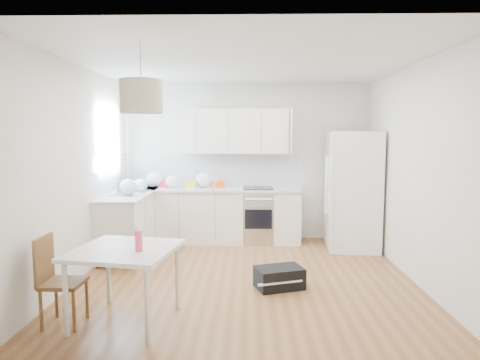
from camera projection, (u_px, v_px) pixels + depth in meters
The scene contains 29 objects.
floor at pixel (245, 277), 5.50m from camera, with size 4.20×4.20×0.00m, color brown.
ceiling at pixel (246, 62), 5.21m from camera, with size 4.20×4.20×0.00m, color white.
wall_back at pixel (246, 162), 7.44m from camera, with size 4.20×4.20×0.00m, color beige.
wall_left at pixel (79, 172), 5.40m from camera, with size 4.20×4.20×0.00m, color beige.
wall_right at pixel (414, 173), 5.31m from camera, with size 4.20×4.20×0.00m, color beige.
window_glassblock at pixel (109, 139), 6.50m from camera, with size 0.02×1.00×1.00m, color #BFE0F9.
cabinets_back at pixel (211, 216), 7.25m from camera, with size 3.00×0.60×0.88m, color silver.
cabinets_left at pixel (131, 223), 6.68m from camera, with size 0.60×1.80×0.88m, color silver.
counter_back at pixel (211, 189), 7.20m from camera, with size 3.02×0.64×0.04m, color #AFB1B4.
counter_left at pixel (130, 194), 6.63m from camera, with size 0.64×1.82×0.04m, color #AFB1B4.
backsplash_back at pixel (212, 170), 7.46m from camera, with size 3.00×0.01×0.58m, color silver.
backsplash_left at pixel (111, 174), 6.60m from camera, with size 0.01×1.80×0.58m, color silver.
upper_cabinets at pixel (237, 131), 7.23m from camera, with size 1.70×0.32×0.75m, color silver.
range_oven at pixel (258, 216), 7.24m from camera, with size 0.50×0.61×0.88m, color silver, non-canonical shape.
sink at pixel (129, 194), 6.58m from camera, with size 0.50×0.80×0.16m, color silver, non-canonical shape.
refrigerator at pixel (353, 190), 6.84m from camera, with size 0.89×0.93×1.87m, color white, non-canonical shape.
dining_table at pixel (125, 256), 4.12m from camera, with size 1.08×1.08×0.73m.
dining_chair at pixel (64, 281), 4.08m from camera, with size 0.36×0.36×0.87m, color #4D3117, non-canonical shape.
drink_bottle at pixel (139, 239), 3.99m from camera, with size 0.07×0.07×0.24m, color #EB4161.
gym_bag at pixel (279, 278), 5.09m from camera, with size 0.54×0.35×0.25m, color black.
pendant_lamp at pixel (141, 96), 4.01m from camera, with size 0.40×0.40×0.31m, color beige.
grocery_bag_a at pixel (154, 180), 7.28m from camera, with size 0.29×0.25×0.26m, color silver.
grocery_bag_b at pixel (172, 182), 7.22m from camera, with size 0.24×0.20×0.22m, color silver.
grocery_bag_c at pixel (204, 180), 7.26m from camera, with size 0.29×0.24×0.26m, color silver.
grocery_bag_d at pixel (141, 185), 6.84m from camera, with size 0.22×0.19×0.20m, color silver.
grocery_bag_e at pixel (128, 187), 6.39m from camera, with size 0.26×0.22×0.24m, color silver.
snack_orange at pixel (219, 184), 7.22m from camera, with size 0.18×0.11×0.12m, color #F15615.
snack_yellow at pixel (191, 185), 7.20m from camera, with size 0.17×0.11×0.12m, color gold.
snack_red at pixel (163, 185), 7.27m from camera, with size 0.15×0.09×0.10m, color red.
Camera 1 is at (0.04, -5.33, 1.83)m, focal length 32.00 mm.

